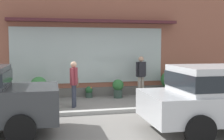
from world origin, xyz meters
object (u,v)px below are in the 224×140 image
object	(u,v)px
potted_plant_low_front	(89,92)
potted_plant_corner_tall	(188,81)
potted_plant_window_left	(39,88)
fire_hydrant	(48,96)
pedestrian_passerby	(141,73)
potted_plant_doorstep	(118,88)
potted_plant_window_center	(169,82)
potted_plant_window_right	(0,95)
pedestrian_with_handbag	(74,81)

from	to	relation	value
potted_plant_low_front	potted_plant_corner_tall	world-z (taller)	potted_plant_corner_tall
potted_plant_low_front	potted_plant_window_left	size ratio (longest dim) A/B	0.48
fire_hydrant	pedestrian_passerby	xyz separation A→B (m)	(3.75, 1.42, 0.55)
pedestrian_passerby	potted_plant_low_front	world-z (taller)	pedestrian_passerby
pedestrian_passerby	potted_plant_doorstep	bearing A→B (deg)	166.78
fire_hydrant	potted_plant_window_center	size ratio (longest dim) A/B	0.84
potted_plant_window_right	potted_plant_corner_tall	world-z (taller)	potted_plant_corner_tall
pedestrian_passerby	potted_plant_window_center	world-z (taller)	pedestrian_passerby
potted_plant_corner_tall	potted_plant_doorstep	xyz separation A→B (m)	(-3.17, -0.17, -0.15)
fire_hydrant	potted_plant_doorstep	bearing A→B (deg)	26.47
potted_plant_doorstep	pedestrian_passerby	bearing A→B (deg)	2.56
potted_plant_low_front	potted_plant_window_left	distance (m)	2.00
fire_hydrant	pedestrian_passerby	bearing A→B (deg)	20.80
pedestrian_with_handbag	potted_plant_window_center	world-z (taller)	pedestrian_with_handbag
potted_plant_low_front	fire_hydrant	bearing A→B (deg)	-133.93
potted_plant_low_front	potted_plant_window_right	bearing A→B (deg)	-176.29
pedestrian_passerby	potted_plant_window_left	xyz separation A→B (m)	(-4.04, -0.06, -0.46)
pedestrian_with_handbag	potted_plant_window_left	bearing A→B (deg)	60.48
potted_plant_window_right	pedestrian_passerby	bearing A→B (deg)	-0.85
fire_hydrant	potted_plant_window_center	distance (m)	5.20
pedestrian_with_handbag	potted_plant_low_front	world-z (taller)	pedestrian_with_handbag
pedestrian_passerby	potted_plant_window_left	bearing A→B (deg)	165.09
pedestrian_with_handbag	potted_plant_window_left	xyz separation A→B (m)	(-1.16, 1.34, -0.39)
potted_plant_low_front	potted_plant_doorstep	distance (m)	1.18
fire_hydrant	potted_plant_low_front	distance (m)	2.40
fire_hydrant	potted_plant_low_front	world-z (taller)	fire_hydrant
pedestrian_with_handbag	potted_plant_window_center	size ratio (longest dim) A/B	1.54
potted_plant_window_right	potted_plant_doorstep	xyz separation A→B (m)	(4.46, -0.12, 0.14)
potted_plant_corner_tall	potted_plant_window_left	bearing A→B (deg)	-178.26
pedestrian_passerby	potted_plant_doorstep	xyz separation A→B (m)	(-0.98, -0.04, -0.56)
pedestrian_passerby	potted_plant_window_right	xyz separation A→B (m)	(-5.43, 0.08, -0.70)
pedestrian_passerby	potted_plant_window_center	distance (m)	1.31
potted_plant_doorstep	potted_plant_corner_tall	bearing A→B (deg)	3.11
pedestrian_with_handbag	potted_plant_low_front	distance (m)	1.99
potted_plant_corner_tall	potted_plant_window_left	size ratio (longest dim) A/B	1.09
potted_plant_window_right	potted_plant_doorstep	distance (m)	4.46
potted_plant_low_front	potted_plant_corner_tall	xyz separation A→B (m)	(4.29, -0.17, 0.32)
pedestrian_passerby	potted_plant_window_right	distance (m)	5.48
potted_plant_window_center	potted_plant_window_left	size ratio (longest dim) A/B	1.09
fire_hydrant	potted_plant_low_front	size ratio (longest dim) A/B	1.88
fire_hydrant	potted_plant_corner_tall	size ratio (longest dim) A/B	0.84
potted_plant_corner_tall	potted_plant_doorstep	bearing A→B (deg)	-176.89
potted_plant_corner_tall	potted_plant_doorstep	distance (m)	3.18
potted_plant_doorstep	potted_plant_window_right	bearing A→B (deg)	178.41
potted_plant_doorstep	potted_plant_low_front	bearing A→B (deg)	162.99
potted_plant_window_center	potted_plant_window_left	bearing A→B (deg)	-179.15
potted_plant_window_left	fire_hydrant	bearing A→B (deg)	-77.91
potted_plant_window_left	potted_plant_doorstep	size ratio (longest dim) A/B	1.25
potted_plant_window_right	potted_plant_low_front	world-z (taller)	potted_plant_window_right
fire_hydrant	potted_plant_window_right	bearing A→B (deg)	138.24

